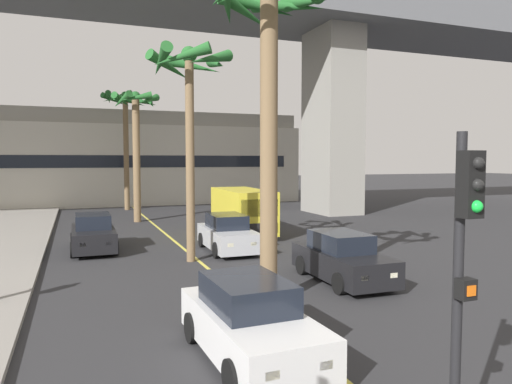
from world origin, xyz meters
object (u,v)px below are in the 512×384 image
traffic_light_median_near (463,261)px  palm_tree_mid_median (189,85)px  car_queue_third (93,234)px  delivery_van (243,210)px  palm_tree_farthest_median (125,116)px  car_queue_front (227,234)px  palm_tree_near_median (136,122)px  car_queue_second (250,322)px  car_queue_fourth (342,259)px  palm_tree_far_median (269,44)px

traffic_light_median_near → palm_tree_mid_median: size_ratio=0.52×
car_queue_third → delivery_van: bearing=12.8°
delivery_van → palm_tree_farthest_median: size_ratio=0.58×
car_queue_front → car_queue_third: same height
delivery_van → palm_tree_near_median: palm_tree_near_median is taller
palm_tree_mid_median → car_queue_second: bearing=-95.9°
car_queue_fourth → palm_tree_mid_median: (-3.84, 4.65, 5.93)m
car_queue_fourth → palm_tree_mid_median: 8.45m
car_queue_fourth → delivery_van: 9.89m
car_queue_third → palm_tree_near_median: size_ratio=0.51×
palm_tree_far_median → traffic_light_median_near: bearing=-94.7°
car_queue_third → car_queue_fourth: bearing=-48.6°
car_queue_third → palm_tree_far_median: 12.14m
car_queue_third → palm_tree_mid_median: palm_tree_mid_median is taller
delivery_van → palm_tree_far_median: 13.00m
delivery_van → car_queue_second: bearing=-108.7°
palm_tree_mid_median → palm_tree_far_median: (0.71, -6.06, 0.22)m
car_queue_second → car_queue_front: bearing=74.9°
car_queue_third → palm_tree_mid_median: (3.40, -3.57, 5.93)m
car_queue_third → palm_tree_near_median: 10.97m
palm_tree_mid_median → car_queue_front: bearing=37.5°
car_queue_third → car_queue_fourth: (7.24, -8.22, 0.00)m
car_queue_second → palm_tree_near_median: 22.46m
palm_tree_mid_median → palm_tree_farthest_median: palm_tree_farthest_median is taller
car_queue_second → palm_tree_mid_median: (0.95, 9.17, 5.93)m
car_queue_fourth → palm_tree_farthest_median: palm_tree_farthest_median is taller
car_queue_second → traffic_light_median_near: (1.05, -4.30, 1.99)m
car_queue_front → palm_tree_far_median: palm_tree_far_median is taller
car_queue_third → palm_tree_mid_median: size_ratio=0.51×
palm_tree_far_median → car_queue_front: bearing=80.8°
car_queue_third → delivery_van: (7.33, 1.66, 0.57)m
car_queue_second → car_queue_fourth: bearing=43.3°
car_queue_front → palm_tree_far_median: 9.80m
car_queue_second → car_queue_fourth: 6.59m
traffic_light_median_near → palm_tree_near_median: size_ratio=0.52×
palm_tree_far_median → delivery_van: bearing=74.1°
car_queue_third → palm_tree_near_median: bearing=72.0°
palm_tree_mid_median → palm_tree_far_median: size_ratio=0.94×
palm_tree_far_median → palm_tree_farthest_median: (-1.10, 26.30, 0.34)m
palm_tree_farthest_median → traffic_light_median_near: bearing=-89.2°
palm_tree_farthest_median → car_queue_fourth: bearing=-80.4°
car_queue_front → palm_tree_farthest_median: bearing=97.0°
car_queue_front → car_queue_third: bearing=158.6°
delivery_van → palm_tree_far_median: bearing=-105.9°
car_queue_fourth → palm_tree_farthest_median: 26.05m
car_queue_fourth → delivery_van: size_ratio=0.78×
car_queue_front → palm_tree_near_median: palm_tree_near_median is taller
car_queue_second → car_queue_fourth: same height
car_queue_front → delivery_van: delivery_van is taller
palm_tree_near_median → palm_tree_far_median: (1.17, -18.67, 0.67)m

